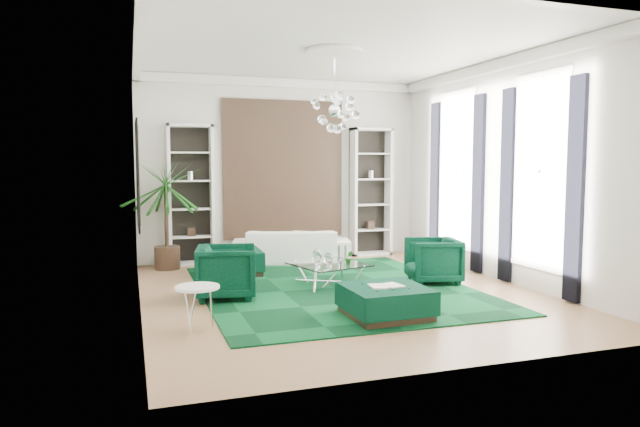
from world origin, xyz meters
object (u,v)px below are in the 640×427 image
object	(u,v)px
armchair_right	(433,261)
ottoman_side	(233,262)
sofa	(292,246)
palm	(166,201)
ottoman_front	(385,302)
coffee_table	(329,275)
side_table	(198,308)
armchair_left	(227,272)

from	to	relation	value
armchair_right	ottoman_side	bearing A→B (deg)	-106.80
sofa	palm	xyz separation A→B (m)	(-2.45, 0.10, 0.98)
sofa	ottoman_front	world-z (taller)	sofa
ottoman_side	sofa	bearing A→B (deg)	32.20
armchair_right	coffee_table	distance (m)	1.80
palm	side_table	bearing A→B (deg)	-88.65
sofa	side_table	size ratio (longest dim) A/B	4.34
armchair_right	ottoman_side	distance (m)	3.59
armchair_right	ottoman_front	bearing A→B (deg)	-30.83
armchair_left	coffee_table	size ratio (longest dim) A/B	0.82
ottoman_front	side_table	world-z (taller)	side_table
ottoman_side	side_table	size ratio (longest dim) A/B	1.86
side_table	armchair_left	bearing A→B (deg)	68.20
armchair_right	coffee_table	bearing A→B (deg)	-87.97
sofa	coffee_table	bearing A→B (deg)	105.24
sofa	coffee_table	distance (m)	2.31
ottoman_front	palm	bearing A→B (deg)	119.05
ottoman_front	side_table	bearing A→B (deg)	174.05
armchair_left	armchair_right	world-z (taller)	armchair_left
ottoman_front	palm	distance (m)	5.27
sofa	armchair_left	world-z (taller)	armchair_left
coffee_table	ottoman_front	size ratio (longest dim) A/B	1.04
coffee_table	side_table	size ratio (longest dim) A/B	1.99
armchair_left	coffee_table	bearing A→B (deg)	-68.10
armchair_left	coffee_table	xyz separation A→B (m)	(1.75, 0.35, -0.22)
armchair_right	palm	bearing A→B (deg)	-109.88
armchair_left	armchair_right	bearing A→B (deg)	-79.41
sofa	armchair_right	size ratio (longest dim) A/B	2.79
armchair_left	palm	size ratio (longest dim) A/B	0.34
sofa	ottoman_front	xyz separation A→B (m)	(0.05, -4.40, -0.14)
palm	sofa	bearing A→B (deg)	-2.34
ottoman_side	palm	distance (m)	1.82
armchair_right	side_table	bearing A→B (deg)	-56.57
armchair_right	side_table	distance (m)	4.37
ottoman_front	palm	world-z (taller)	palm
armchair_right	ottoman_front	distance (m)	2.45
side_table	palm	distance (m)	4.38
coffee_table	palm	bearing A→B (deg)	135.59
armchair_right	coffee_table	xyz separation A→B (m)	(-1.75, 0.35, -0.20)
coffee_table	side_table	xyz separation A→B (m)	(-2.35, -1.85, 0.07)
sofa	palm	size ratio (longest dim) A/B	0.89
armchair_right	side_table	xyz separation A→B (m)	(-4.10, -1.50, -0.12)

